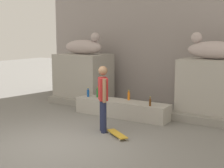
# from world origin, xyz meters

# --- Properties ---
(ground_plane) EXTENTS (40.00, 40.00, 0.00)m
(ground_plane) POSITION_xyz_m (0.00, 0.00, 0.00)
(ground_plane) COLOR slate
(facade_wall) EXTENTS (9.36, 0.60, 5.72)m
(facade_wall) POSITION_xyz_m (0.00, 5.71, 2.86)
(facade_wall) COLOR gray
(facade_wall) RESTS_ON ground_plane
(pedestal_left) EXTENTS (1.81, 1.40, 1.73)m
(pedestal_left) POSITION_xyz_m (-2.35, 4.22, 0.87)
(pedestal_left) COLOR #A39E93
(pedestal_left) RESTS_ON ground_plane
(pedestal_right) EXTENTS (1.81, 1.40, 1.73)m
(pedestal_right) POSITION_xyz_m (2.35, 4.22, 0.87)
(pedestal_right) COLOR #A39E93
(pedestal_right) RESTS_ON ground_plane
(statue_reclining_left) EXTENTS (1.62, 0.61, 0.78)m
(statue_reclining_left) POSITION_xyz_m (-2.31, 4.22, 2.01)
(statue_reclining_left) COLOR #B7A6A3
(statue_reclining_left) RESTS_ON pedestal_left
(statue_reclining_right) EXTENTS (1.62, 0.63, 0.78)m
(statue_reclining_right) POSITION_xyz_m (2.31, 4.22, 2.01)
(statue_reclining_right) COLOR #B7A6A3
(statue_reclining_right) RESTS_ON pedestal_right
(ledge_block) EXTENTS (2.94, 0.65, 0.48)m
(ledge_block) POSITION_xyz_m (0.00, 2.97, 0.24)
(ledge_block) COLOR #A39E93
(ledge_block) RESTS_ON ground_plane
(skater) EXTENTS (0.39, 0.42, 1.67)m
(skater) POSITION_xyz_m (0.36, 1.41, 0.92)
(skater) COLOR #1E233F
(skater) RESTS_ON ground_plane
(skateboard) EXTENTS (0.77, 0.62, 0.08)m
(skateboard) POSITION_xyz_m (0.86, 1.26, 0.06)
(skateboard) COLOR gold
(skateboard) RESTS_ON ground_plane
(bottle_brown) EXTENTS (0.06, 0.06, 0.26)m
(bottle_brown) POSITION_xyz_m (1.02, 2.77, 0.58)
(bottle_brown) COLOR #593314
(bottle_brown) RESTS_ON ledge_block
(bottle_blue) EXTENTS (0.08, 0.08, 0.29)m
(bottle_blue) POSITION_xyz_m (-1.23, 2.96, 0.60)
(bottle_blue) COLOR #194C99
(bottle_blue) RESTS_ON ledge_block
(bottle_green) EXTENTS (0.07, 0.07, 0.33)m
(bottle_green) POSITION_xyz_m (-0.93, 3.05, 0.62)
(bottle_green) COLOR #1E722D
(bottle_green) RESTS_ON ledge_block
(bottle_orange) EXTENTS (0.08, 0.08, 0.30)m
(bottle_orange) POSITION_xyz_m (0.13, 3.18, 0.60)
(bottle_orange) COLOR orange
(bottle_orange) RESTS_ON ledge_block
(stair_step) EXTENTS (6.50, 0.50, 0.22)m
(stair_step) POSITION_xyz_m (0.00, 3.50, 0.11)
(stair_step) COLOR gray
(stair_step) RESTS_ON ground_plane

